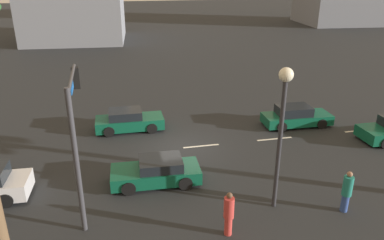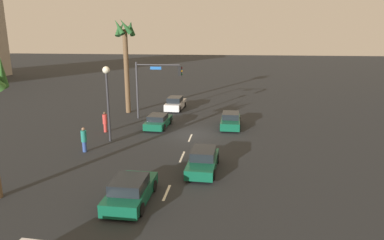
{
  "view_description": "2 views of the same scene",
  "coord_description": "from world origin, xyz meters",
  "px_view_note": "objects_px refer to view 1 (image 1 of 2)",
  "views": [
    {
      "loc": [
        3.54,
        18.55,
        9.25
      ],
      "look_at": [
        -0.68,
        -0.39,
        1.48
      ],
      "focal_mm": 35.02,
      "sensor_mm": 36.0,
      "label": 1
    },
    {
      "loc": [
        -27.93,
        -3.46,
        8.43
      ],
      "look_at": [
        -0.92,
        -0.12,
        1.49
      ],
      "focal_mm": 31.95,
      "sensor_mm": 36.0,
      "label": 2
    }
  ],
  "objects_px": {
    "traffic_signal": "(75,121)",
    "streetlamp": "(282,113)",
    "pedestrian_0": "(229,213)",
    "pedestrian_1": "(347,191)",
    "car_4": "(129,121)",
    "car_5": "(296,117)",
    "car_2": "(157,172)"
  },
  "relations": [
    {
      "from": "pedestrian_0",
      "to": "car_5",
      "type": "bearing_deg",
      "value": -128.78
    },
    {
      "from": "pedestrian_1",
      "to": "car_2",
      "type": "bearing_deg",
      "value": -28.29
    },
    {
      "from": "car_5",
      "to": "pedestrian_1",
      "type": "xyz_separation_m",
      "value": [
        2.32,
        8.9,
        0.35
      ]
    },
    {
      "from": "car_4",
      "to": "car_5",
      "type": "bearing_deg",
      "value": 171.34
    },
    {
      "from": "car_5",
      "to": "streetlamp",
      "type": "relative_size",
      "value": 0.73
    },
    {
      "from": "car_5",
      "to": "pedestrian_1",
      "type": "bearing_deg",
      "value": 75.37
    },
    {
      "from": "car_2",
      "to": "pedestrian_1",
      "type": "bearing_deg",
      "value": 151.71
    },
    {
      "from": "streetlamp",
      "to": "pedestrian_1",
      "type": "height_order",
      "value": "streetlamp"
    },
    {
      "from": "car_4",
      "to": "car_5",
      "type": "xyz_separation_m",
      "value": [
        -10.43,
        1.59,
        -0.01
      ]
    },
    {
      "from": "car_4",
      "to": "streetlamp",
      "type": "distance_m",
      "value": 11.54
    },
    {
      "from": "car_4",
      "to": "pedestrian_1",
      "type": "relative_size",
      "value": 2.26
    },
    {
      "from": "car_4",
      "to": "traffic_signal",
      "type": "bearing_deg",
      "value": 73.33
    },
    {
      "from": "streetlamp",
      "to": "pedestrian_0",
      "type": "xyz_separation_m",
      "value": [
        2.45,
        1.33,
        -3.25
      ]
    },
    {
      "from": "car_4",
      "to": "car_2",
      "type": "bearing_deg",
      "value": 97.51
    },
    {
      "from": "streetlamp",
      "to": "pedestrian_1",
      "type": "relative_size",
      "value": 3.25
    },
    {
      "from": "car_2",
      "to": "streetlamp",
      "type": "distance_m",
      "value": 6.52
    },
    {
      "from": "car_5",
      "to": "car_4",
      "type": "bearing_deg",
      "value": -8.66
    },
    {
      "from": "traffic_signal",
      "to": "streetlamp",
      "type": "relative_size",
      "value": 0.95
    },
    {
      "from": "car_2",
      "to": "pedestrian_0",
      "type": "bearing_deg",
      "value": 116.36
    },
    {
      "from": "traffic_signal",
      "to": "streetlamp",
      "type": "bearing_deg",
      "value": 167.21
    },
    {
      "from": "pedestrian_0",
      "to": "pedestrian_1",
      "type": "relative_size",
      "value": 0.99
    },
    {
      "from": "car_5",
      "to": "traffic_signal",
      "type": "height_order",
      "value": "traffic_signal"
    },
    {
      "from": "car_4",
      "to": "pedestrian_0",
      "type": "bearing_deg",
      "value": 105.36
    },
    {
      "from": "car_4",
      "to": "traffic_signal",
      "type": "xyz_separation_m",
      "value": [
        2.33,
        7.77,
        3.25
      ]
    },
    {
      "from": "car_2",
      "to": "traffic_signal",
      "type": "xyz_separation_m",
      "value": [
        3.2,
        1.18,
        3.28
      ]
    },
    {
      "from": "pedestrian_0",
      "to": "pedestrian_1",
      "type": "xyz_separation_m",
      "value": [
        -5.12,
        -0.37,
        0.01
      ]
    },
    {
      "from": "car_2",
      "to": "streetlamp",
      "type": "bearing_deg",
      "value": 147.22
    },
    {
      "from": "pedestrian_1",
      "to": "car_4",
      "type": "bearing_deg",
      "value": -52.3
    },
    {
      "from": "car_2",
      "to": "pedestrian_0",
      "type": "relative_size",
      "value": 2.29
    },
    {
      "from": "traffic_signal",
      "to": "pedestrian_0",
      "type": "distance_m",
      "value": 6.8
    },
    {
      "from": "car_5",
      "to": "pedestrian_1",
      "type": "distance_m",
      "value": 9.2
    },
    {
      "from": "car_5",
      "to": "streetlamp",
      "type": "height_order",
      "value": "streetlamp"
    }
  ]
}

